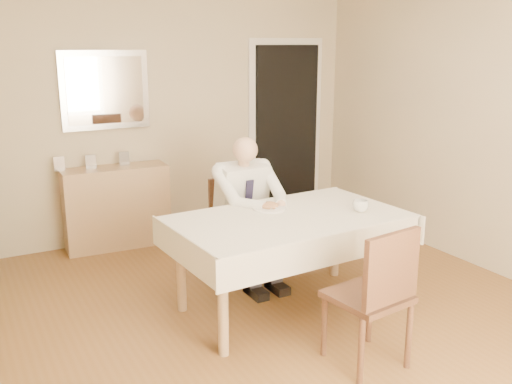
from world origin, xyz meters
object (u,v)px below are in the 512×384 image
sideboard (117,207)px  coffee_mug (360,206)px  seated_man (251,205)px  chair_near (377,291)px  chair_far (236,221)px  dining_table (288,227)px

sideboard → coffee_mug: bearing=-57.0°
seated_man → coffee_mug: (0.53, -0.76, 0.11)m
seated_man → sideboard: 1.65m
chair_near → seated_man: 1.56m
chair_far → seated_man: 0.36m
seated_man → coffee_mug: bearing=-55.1°
dining_table → seated_man: bearing=86.9°
chair_near → seated_man: (-0.05, 1.55, 0.16)m
chair_far → seated_man: bearing=-82.9°
chair_far → dining_table: bearing=-82.9°
seated_man → sideboard: seated_man is taller
sideboard → chair_far: bearing=-54.4°
dining_table → coffee_mug: size_ratio=15.07×
chair_far → chair_near: 1.84m
seated_man → sideboard: (-0.75, 1.45, -0.28)m
chair_near → sideboard: chair_near is taller
chair_far → sideboard: bearing=129.9°
seated_man → chair_far: bearing=90.0°
chair_near → sideboard: bearing=97.5°
dining_table → sideboard: size_ratio=1.74×
chair_far → sideboard: (-0.75, 1.16, -0.07)m
chair_near → coffee_mug: chair_near is taller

